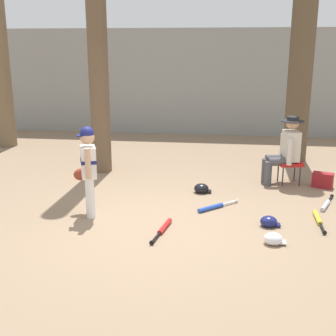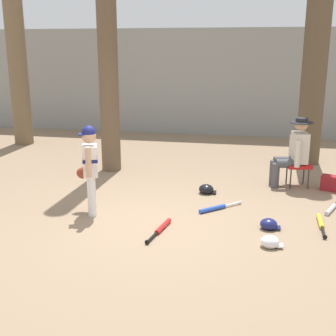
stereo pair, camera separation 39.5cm
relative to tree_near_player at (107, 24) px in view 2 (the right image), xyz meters
name	(u,v)px [view 2 (the right image)]	position (x,y,z in m)	size (l,w,h in m)	color
ground_plane	(154,226)	(1.47, -2.64, -2.76)	(60.00, 60.00, 0.00)	#897056
concrete_back_wall	(210,82)	(1.47, 4.13, -1.34)	(18.00, 0.36, 2.84)	gray
tree_near_player	(107,24)	(0.00, 0.00, 0.00)	(0.54, 0.54, 6.06)	brown
tree_behind_spectator	(317,41)	(3.85, 1.34, -0.28)	(0.72, 0.72, 5.66)	brown
young_ballplayer	(90,164)	(0.47, -2.34, -2.01)	(0.45, 0.56, 1.31)	white
folding_stool	(298,166)	(3.52, -0.39, -2.39)	(0.46, 0.46, 0.41)	red
seated_spectator	(294,150)	(3.42, -0.41, -2.12)	(0.68, 0.54, 1.20)	#47474C
handbag_beside_stool	(332,183)	(4.07, -0.55, -2.63)	(0.34, 0.18, 0.26)	maroon
tree_far_left	(17,53)	(-2.93, 1.92, -0.54)	(0.72, 0.72, 5.17)	brown
bat_red_barrel	(161,228)	(1.60, -2.75, -2.72)	(0.19, 0.78, 0.07)	red
bat_blue_youth	(216,208)	(2.24, -1.86, -2.72)	(0.61, 0.58, 0.07)	#2347AD
bat_yellow_trainer	(321,223)	(3.70, -2.16, -2.72)	(0.08, 0.77, 0.07)	yellow
bat_aluminum_silver	(332,208)	(3.94, -1.53, -2.72)	(0.35, 0.71, 0.07)	#B7BCC6
batting_helmet_white	(270,242)	(3.00, -2.99, -2.69)	(0.27, 0.21, 0.16)	silver
batting_helmet_black	(206,189)	(2.01, -1.11, -2.69)	(0.29, 0.22, 0.17)	black
batting_helmet_navy	(269,224)	(3.00, -2.43, -2.69)	(0.27, 0.21, 0.16)	navy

